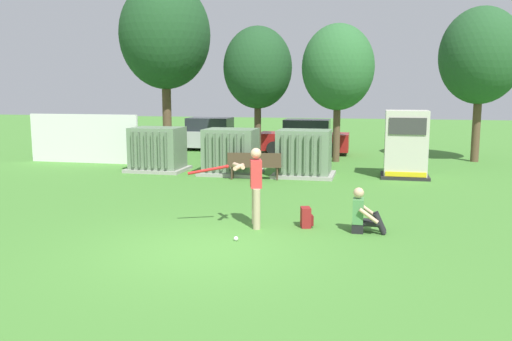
# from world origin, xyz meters

# --- Properties ---
(ground_plane) EXTENTS (96.00, 96.00, 0.00)m
(ground_plane) POSITION_xyz_m (0.00, 0.00, 0.00)
(ground_plane) COLOR #478433
(fence_panel) EXTENTS (4.80, 0.12, 2.00)m
(fence_panel) POSITION_xyz_m (-8.63, 10.50, 1.00)
(fence_panel) COLOR white
(fence_panel) RESTS_ON ground
(transformer_west) EXTENTS (2.10, 1.70, 1.62)m
(transformer_west) POSITION_xyz_m (-4.75, 9.05, 0.79)
(transformer_west) COLOR #9E9B93
(transformer_west) RESTS_ON ground
(transformer_mid_west) EXTENTS (2.10, 1.70, 1.62)m
(transformer_mid_west) POSITION_xyz_m (-1.90, 8.92, 0.79)
(transformer_mid_west) COLOR #9E9B93
(transformer_mid_west) RESTS_ON ground
(transformer_mid_east) EXTENTS (2.10, 1.70, 1.62)m
(transformer_mid_east) POSITION_xyz_m (0.72, 8.98, 0.79)
(transformer_mid_east) COLOR #9E9B93
(transformer_mid_east) RESTS_ON ground
(generator_enclosure) EXTENTS (1.60, 1.40, 2.30)m
(generator_enclosure) POSITION_xyz_m (4.14, 9.49, 1.14)
(generator_enclosure) COLOR #262626
(generator_enclosure) RESTS_ON ground
(park_bench) EXTENTS (1.83, 0.61, 0.92)m
(park_bench) POSITION_xyz_m (-0.81, 7.92, 0.54)
(park_bench) COLOR #4C3828
(park_bench) RESTS_ON ground
(batter) EXTENTS (1.60, 0.77, 1.74)m
(batter) POSITION_xyz_m (0.54, 1.90, 0.98)
(batter) COLOR tan
(batter) RESTS_ON ground
(sports_ball) EXTENTS (0.09, 0.09, 0.09)m
(sports_ball) POSITION_xyz_m (0.46, 0.71, 0.04)
(sports_ball) COLOR white
(sports_ball) RESTS_ON ground
(seated_spectator) EXTENTS (0.72, 0.54, 0.96)m
(seated_spectator) POSITION_xyz_m (2.90, 1.91, 0.38)
(seated_spectator) COLOR black
(seated_spectator) RESTS_ON ground
(backpack) EXTENTS (0.32, 0.36, 0.44)m
(backpack) POSITION_xyz_m (1.68, 2.09, 0.21)
(backpack) COLOR maroon
(backpack) RESTS_ON ground
(tree_left) EXTENTS (4.17, 4.17, 7.97)m
(tree_left) POSITION_xyz_m (-6.49, 14.29, 5.47)
(tree_left) COLOR brown
(tree_left) RESTS_ON ground
(tree_center_left) EXTENTS (3.00, 3.00, 5.73)m
(tree_center_left) POSITION_xyz_m (-2.00, 13.76, 3.93)
(tree_center_left) COLOR #4C3828
(tree_center_left) RESTS_ON ground
(tree_center_right) EXTENTS (2.97, 2.97, 5.67)m
(tree_center_right) POSITION_xyz_m (1.52, 13.15, 3.89)
(tree_center_right) COLOR brown
(tree_center_right) RESTS_ON ground
(tree_right) EXTENTS (3.32, 3.32, 6.35)m
(tree_right) POSITION_xyz_m (7.21, 14.41, 4.36)
(tree_right) COLOR brown
(tree_right) RESTS_ON ground
(parked_car_leftmost) EXTENTS (4.24, 1.99, 1.62)m
(parked_car_leftmost) POSITION_xyz_m (-5.08, 16.13, 0.75)
(parked_car_leftmost) COLOR #B2B2B7
(parked_car_leftmost) RESTS_ON ground
(parked_car_left_of_center) EXTENTS (4.24, 2.00, 1.62)m
(parked_car_left_of_center) POSITION_xyz_m (-0.14, 15.60, 0.75)
(parked_car_left_of_center) COLOR maroon
(parked_car_left_of_center) RESTS_ON ground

